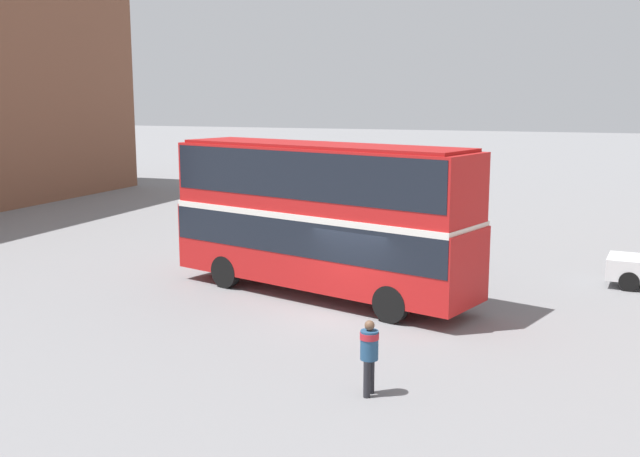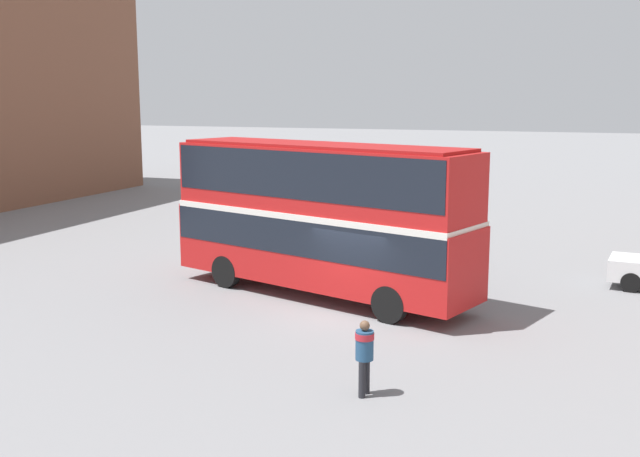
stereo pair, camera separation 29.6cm
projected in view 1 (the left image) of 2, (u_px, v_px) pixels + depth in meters
name	position (u px, v px, depth m)	size (l,w,h in m)	color
ground_plane	(348.00, 315.00, 22.14)	(240.00, 240.00, 0.00)	slate
double_decker_bus	(320.00, 210.00, 23.82)	(10.84, 5.52, 4.92)	red
pedestrian_foreground	(369.00, 350.00, 16.05)	(0.44, 0.44, 1.68)	#232328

